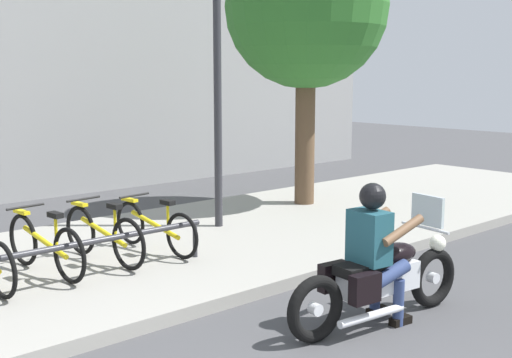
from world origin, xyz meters
TOP-DOWN VIEW (x-y plane):
  - sidewalk at (0.00, 5.27)m, footprint 24.00×4.40m
  - motorcycle at (2.31, 1.78)m, footprint 2.28×0.72m
  - rider at (2.23, 1.79)m, footprint 0.67×0.58m
  - bicycle_3 at (0.27, 5.07)m, footprint 0.48×1.68m
  - bicycle_4 at (1.02, 5.07)m, footprint 0.48×1.67m
  - bicycle_5 at (1.78, 5.07)m, footprint 0.48×1.67m
  - bike_rack at (-0.10, 4.51)m, footprint 4.36×0.07m
  - street_lamp at (3.32, 5.67)m, footprint 0.28×0.28m
  - tree_near_rack at (5.62, 6.07)m, footprint 2.88×2.88m

SIDE VIEW (x-z plane):
  - sidewalk at x=0.00m, z-range 0.00..0.15m
  - motorcycle at x=2.31m, z-range -0.16..1.08m
  - bicycle_5 at x=1.78m, z-range 0.12..0.85m
  - bicycle_4 at x=1.02m, z-range 0.12..0.89m
  - bicycle_3 at x=0.27m, z-range 0.12..0.89m
  - bike_rack at x=-0.10m, z-range 0.33..0.81m
  - rider at x=2.23m, z-range 0.11..1.55m
  - street_lamp at x=3.32m, z-range 0.46..4.93m
  - tree_near_rack at x=5.62m, z-range 1.08..6.19m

